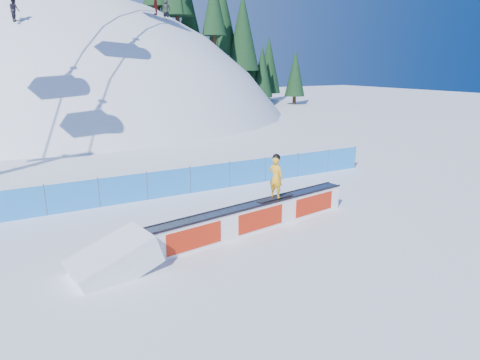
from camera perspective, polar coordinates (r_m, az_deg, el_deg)
ground at (r=15.24m, az=-3.38°, el=-6.59°), size 160.00×160.00×0.00m
snow_hill at (r=59.94m, az=-21.41°, el=-9.17°), size 64.00×64.00×64.00m
treeline at (r=61.29m, az=0.24°, el=18.64°), size 21.69×11.98×19.84m
safety_fence at (r=18.99m, az=-9.43°, el=-0.43°), size 22.05×0.05×1.30m
rail_box at (r=15.02m, az=2.14°, el=-4.89°), size 8.29×1.80×1.00m
snow_ramp at (r=12.78m, az=-16.37°, el=-11.70°), size 2.61×1.85×1.51m
snowboarder at (r=15.22m, az=4.81°, el=0.46°), size 1.57×0.64×1.62m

